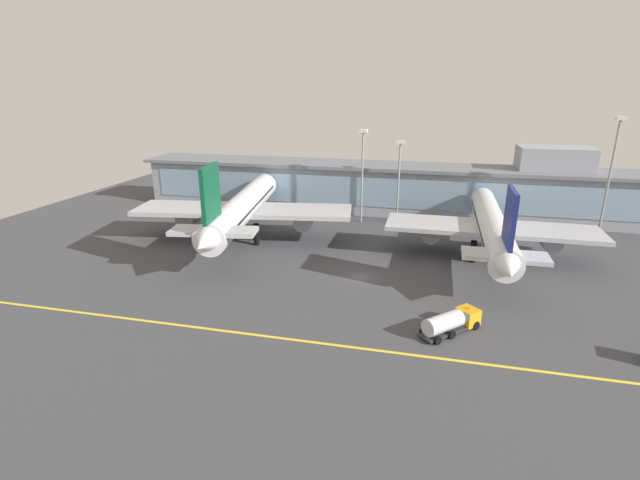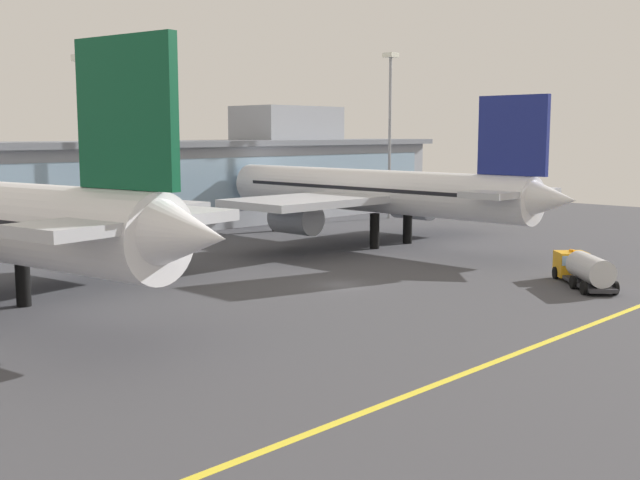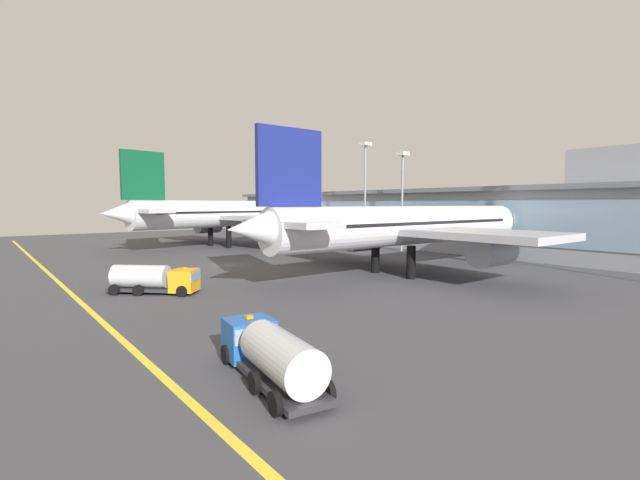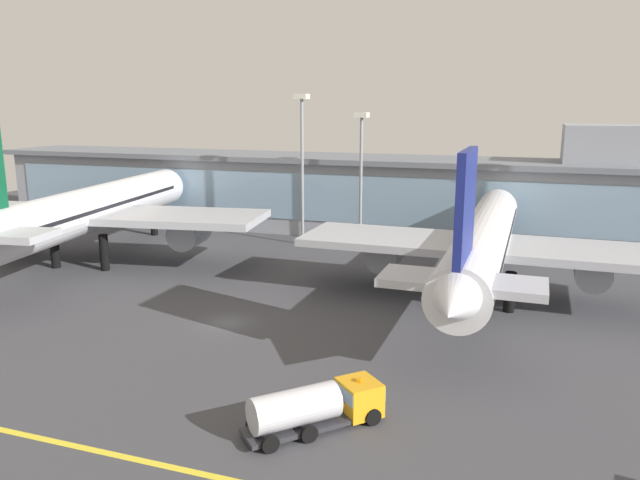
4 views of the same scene
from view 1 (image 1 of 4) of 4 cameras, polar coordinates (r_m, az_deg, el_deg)
name	(u,v)px [view 1 (image 1 of 4)]	position (r m, az deg, el deg)	size (l,w,h in m)	color
ground_plane	(360,277)	(78.19, 4.97, -4.60)	(180.00, 180.00, 0.00)	#424247
taxiway_centreline_stripe	(333,345)	(58.82, 1.55, -12.75)	(144.00, 0.50, 0.01)	yellow
terminal_building	(396,187)	(118.46, 9.32, 6.46)	(128.76, 14.00, 17.22)	#9399A3
airliner_near_left	(243,208)	(96.25, -9.48, 3.92)	(45.32, 54.18, 18.69)	black
airliner_near_right	(492,226)	(90.39, 20.35, 1.62)	(38.03, 51.66, 16.85)	black
baggage_tug_near	(452,321)	(63.25, 15.94, -9.59)	(8.04, 8.18, 2.90)	black
apron_light_mast_west	(363,162)	(106.87, 5.26, 9.57)	(1.80, 1.80, 21.41)	gray
apron_light_mast_centre	(399,168)	(108.14, 9.71, 8.72)	(1.80, 1.80, 18.91)	gray
apron_light_mast_east	(612,162)	(108.96, 32.28, 8.08)	(1.80, 1.80, 25.02)	gray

